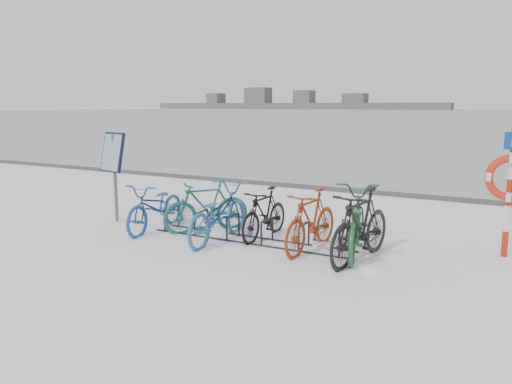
{
  "coord_description": "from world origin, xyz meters",
  "views": [
    {
      "loc": [
        4.36,
        -7.77,
        2.48
      ],
      "look_at": [
        -0.19,
        0.6,
        0.81
      ],
      "focal_mm": 35.0,
      "sensor_mm": 36.0,
      "label": 1
    }
  ],
  "objects": [
    {
      "name": "ground",
      "position": [
        0.0,
        0.0,
        0.0
      ],
      "size": [
        900.0,
        900.0,
        0.0
      ],
      "primitive_type": "plane",
      "color": "white",
      "rests_on": "ground"
    },
    {
      "name": "quay_edge",
      "position": [
        0.0,
        5.9,
        0.05
      ],
      "size": [
        400.0,
        0.25,
        0.1
      ],
      "primitive_type": "cube",
      "color": "#3F3F42",
      "rests_on": "ground"
    },
    {
      "name": "bike_rack",
      "position": [
        0.0,
        0.0,
        0.18
      ],
      "size": [
        4.0,
        0.48,
        0.46
      ],
      "color": "black",
      "rests_on": "ground"
    },
    {
      "name": "info_board",
      "position": [
        -3.28,
        -0.03,
        1.38
      ],
      "size": [
        0.67,
        0.36,
        1.91
      ],
      "rotation": [
        0.0,
        0.0,
        -0.2
      ],
      "color": "#595B5E",
      "rests_on": "ground"
    },
    {
      "name": "lifebuoy_station",
      "position": [
        4.18,
        1.12,
        1.32
      ],
      "size": [
        0.76,
        0.22,
        3.93
      ],
      "color": "#AA220D",
      "rests_on": "ground"
    },
    {
      "name": "shoreline",
      "position": [
        -122.02,
        260.0,
        2.79
      ],
      "size": [
        180.0,
        12.0,
        9.5
      ],
      "color": "#484848",
      "rests_on": "ground"
    },
    {
      "name": "bike_0",
      "position": [
        -2.07,
        -0.14,
        0.5
      ],
      "size": [
        0.88,
        1.98,
        1.01
      ],
      "primitive_type": "imported",
      "rotation": [
        0.0,
        0.0,
        0.11
      ],
      "color": "#1D4699",
      "rests_on": "ground"
    },
    {
      "name": "bike_1",
      "position": [
        -1.12,
        0.25,
        0.53
      ],
      "size": [
        1.46,
        1.71,
        1.06
      ],
      "primitive_type": "imported",
      "rotation": [
        0.0,
        0.0,
        -0.64
      ],
      "color": "#1B5A59",
      "rests_on": "ground"
    },
    {
      "name": "bike_2",
      "position": [
        -0.55,
        -0.22,
        0.54
      ],
      "size": [
        0.82,
        2.08,
        1.07
      ],
      "primitive_type": "imported",
      "rotation": [
        0.0,
        0.0,
        3.2
      ],
      "color": "#2B639A",
      "rests_on": "ground"
    },
    {
      "name": "bike_3",
      "position": [
        0.12,
        0.36,
        0.49
      ],
      "size": [
        0.52,
        1.65,
        0.98
      ],
      "primitive_type": "imported",
      "rotation": [
        0.0,
        0.0,
        -0.04
      ],
      "color": "black",
      "rests_on": "ground"
    },
    {
      "name": "bike_4",
      "position": [
        1.21,
        0.01,
        0.55
      ],
      "size": [
        0.66,
        1.86,
        1.1
      ],
      "primitive_type": "imported",
      "rotation": [
        0.0,
        0.0,
        -0.08
      ],
      "color": "#993514",
      "rests_on": "ground"
    },
    {
      "name": "bike_5",
      "position": [
        1.91,
        0.23,
        0.57
      ],
      "size": [
        1.26,
        2.29,
        1.14
      ],
      "primitive_type": "imported",
      "rotation": [
        0.0,
        0.0,
        3.39
      ],
      "color": "#24552E",
      "rests_on": "ground"
    },
    {
      "name": "bike_6",
      "position": [
        2.13,
        -0.15,
        0.6
      ],
      "size": [
        0.87,
        2.07,
        1.2
      ],
      "primitive_type": "imported",
      "rotation": [
        0.0,
        0.0,
        -0.16
      ],
      "color": "black",
      "rests_on": "ground"
    },
    {
      "name": "snow_drifts",
      "position": [
        1.32,
        0.04,
        0.0
      ],
      "size": [
        3.81,
        1.51,
        0.16
      ],
      "color": "white",
      "rests_on": "ground"
    }
  ]
}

